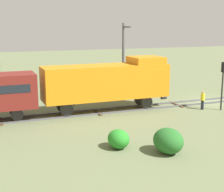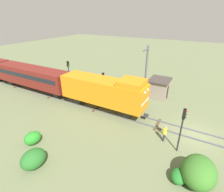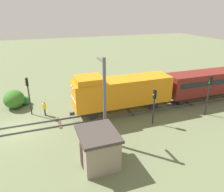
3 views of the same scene
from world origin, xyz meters
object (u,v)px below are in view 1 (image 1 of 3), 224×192
Objects in this scene: traffic_signal_near at (223,77)px; relay_hut at (126,80)px; worker_near_track at (203,99)px; traffic_signal_mid at (73,78)px; locomotive at (108,81)px; catenary_mast at (124,59)px.

traffic_signal_near is 11.83m from relay_hut.
traffic_signal_near reaches higher than worker_near_track.
worker_near_track is at bearing -118.88° from traffic_signal_mid.
locomotive is at bearing 71.81° from traffic_signal_near.
locomotive is 6.82× the size of worker_near_track.
worker_near_track is 0.49× the size of relay_hut.
traffic_signal_mid is 1.07× the size of relay_hut.
locomotive is 3.10× the size of traffic_signal_mid.
relay_hut is at bearing -28.39° from catenary_mast.
relay_hut is at bearing -33.47° from locomotive.
worker_near_track is at bearing 61.10° from traffic_signal_near.
locomotive is at bearing 146.53° from relay_hut.
relay_hut is (2.56, -1.39, -2.74)m from catenary_mast.
catenary_mast is (8.14, 6.16, 1.11)m from traffic_signal_near.
relay_hut is at bearing -86.69° from worker_near_track.
relay_hut is (10.70, 4.78, -1.63)m from traffic_signal_near.
relay_hut is (7.50, -4.96, -1.38)m from locomotive.
locomotive is at bearing 144.10° from catenary_mast.
traffic_signal_near is 1.24× the size of relay_hut.
locomotive is 6.24m from catenary_mast.
worker_near_track is (-2.40, -8.29, -1.78)m from locomotive.
catenary_mast is at bearing -75.16° from traffic_signal_mid.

